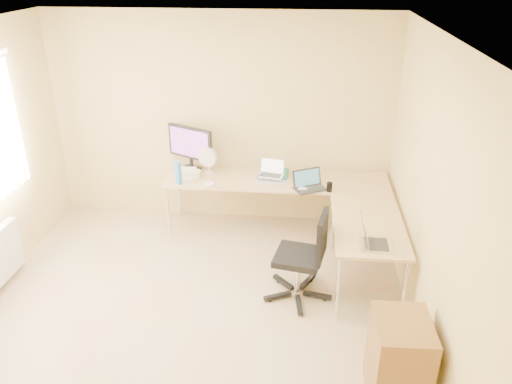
# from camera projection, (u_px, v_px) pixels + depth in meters

# --- Properties ---
(floor) EXTENTS (4.50, 4.50, 0.00)m
(floor) POSITION_uv_depth(u_px,v_px,m) (186.00, 326.00, 4.71)
(floor) COLOR tan
(floor) RESTS_ON ground
(ceiling) EXTENTS (4.50, 4.50, 0.00)m
(ceiling) POSITION_uv_depth(u_px,v_px,m) (164.00, 40.00, 3.59)
(ceiling) COLOR white
(ceiling) RESTS_ON ground
(wall_back) EXTENTS (4.50, 0.00, 4.50)m
(wall_back) POSITION_uv_depth(u_px,v_px,m) (221.00, 121.00, 6.17)
(wall_back) COLOR #DBB778
(wall_back) RESTS_ON ground
(wall_right) EXTENTS (0.00, 4.50, 4.50)m
(wall_right) POSITION_uv_depth(u_px,v_px,m) (438.00, 214.00, 3.96)
(wall_right) COLOR #DBB778
(wall_right) RESTS_ON ground
(desk_main) EXTENTS (2.65, 0.70, 0.73)m
(desk_main) POSITION_uv_depth(u_px,v_px,m) (276.00, 206.00, 6.15)
(desk_main) COLOR tan
(desk_main) RESTS_ON ground
(desk_return) EXTENTS (0.70, 1.30, 0.73)m
(desk_return) POSITION_uv_depth(u_px,v_px,m) (365.00, 254.00, 5.16)
(desk_return) COLOR tan
(desk_return) RESTS_ON ground
(monitor) EXTENTS (0.66, 0.47, 0.55)m
(monitor) POSITION_uv_depth(u_px,v_px,m) (190.00, 148.00, 6.15)
(monitor) COLOR black
(monitor) RESTS_ON desk_main
(book_stack) EXTENTS (0.23, 0.31, 0.05)m
(book_stack) POSITION_uv_depth(u_px,v_px,m) (279.00, 174.00, 6.05)
(book_stack) COLOR #1E7A65
(book_stack) RESTS_ON desk_main
(laptop_center) EXTENTS (0.34, 0.29, 0.20)m
(laptop_center) POSITION_uv_depth(u_px,v_px,m) (271.00, 168.00, 5.89)
(laptop_center) COLOR silver
(laptop_center) RESTS_ON desk_main
(laptop_black) EXTENTS (0.43, 0.39, 0.22)m
(laptop_black) POSITION_uv_depth(u_px,v_px,m) (310.00, 180.00, 5.67)
(laptop_black) COLOR #262324
(laptop_black) RESTS_ON desk_main
(keyboard) EXTENTS (0.42, 0.12, 0.02)m
(keyboard) POSITION_uv_depth(u_px,v_px,m) (272.00, 181.00, 5.90)
(keyboard) COLOR silver
(keyboard) RESTS_ON desk_main
(mouse) EXTENTS (0.11, 0.07, 0.04)m
(mouse) POSITION_uv_depth(u_px,v_px,m) (303.00, 189.00, 5.69)
(mouse) COLOR beige
(mouse) RESTS_ON desk_main
(mug) EXTENTS (0.11, 0.11, 0.09)m
(mug) POSITION_uv_depth(u_px,v_px,m) (197.00, 174.00, 6.01)
(mug) COLOR white
(mug) RESTS_ON desk_main
(cd_stack) EXTENTS (0.15, 0.15, 0.03)m
(cd_stack) POSITION_uv_depth(u_px,v_px,m) (209.00, 185.00, 5.78)
(cd_stack) COLOR white
(cd_stack) RESTS_ON desk_main
(water_bottle) EXTENTS (0.09, 0.09, 0.28)m
(water_bottle) POSITION_uv_depth(u_px,v_px,m) (178.00, 173.00, 5.80)
(water_bottle) COLOR #3D82BE
(water_bottle) RESTS_ON desk_main
(papers) EXTENTS (0.27, 0.31, 0.01)m
(papers) POSITION_uv_depth(u_px,v_px,m) (183.00, 177.00, 6.03)
(papers) COLOR white
(papers) RESTS_ON desk_main
(white_box) EXTENTS (0.27, 0.21, 0.09)m
(white_box) POSITION_uv_depth(u_px,v_px,m) (186.00, 173.00, 6.03)
(white_box) COLOR #E9E7CA
(white_box) RESTS_ON desk_main
(desk_fan) EXTENTS (0.32, 0.32, 0.31)m
(desk_fan) POSITION_uv_depth(u_px,v_px,m) (208.00, 161.00, 6.08)
(desk_fan) COLOR silver
(desk_fan) RESTS_ON desk_main
(black_cup) EXTENTS (0.07, 0.07, 0.11)m
(black_cup) POSITION_uv_depth(u_px,v_px,m) (329.00, 187.00, 5.64)
(black_cup) COLOR black
(black_cup) RESTS_ON desk_main
(laptop_return) EXTENTS (0.36, 0.29, 0.24)m
(laptop_return) POSITION_uv_depth(u_px,v_px,m) (377.00, 234.00, 4.57)
(laptop_return) COLOR silver
(laptop_return) RESTS_ON desk_return
(office_chair) EXTENTS (0.67, 0.67, 0.96)m
(office_chair) POSITION_uv_depth(u_px,v_px,m) (298.00, 253.00, 4.92)
(office_chair) COLOR black
(office_chair) RESTS_ON ground
(cabinet) EXTENTS (0.43, 0.53, 0.71)m
(cabinet) POSITION_uv_depth(u_px,v_px,m) (399.00, 360.00, 3.82)
(cabinet) COLOR #945B3A
(cabinet) RESTS_ON ground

